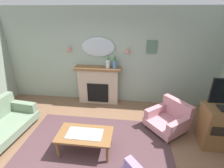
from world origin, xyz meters
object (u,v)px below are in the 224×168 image
Objects in this scene: mantel_vase_centre at (108,62)px; tv_cabinet at (222,127)px; fireplace at (98,85)px; wall_mirror at (98,47)px; wall_sconce_left at (69,49)px; wall_sconce_right at (128,50)px; mantel_vase_left at (115,62)px; coffee_table at (85,136)px; framed_picture at (152,47)px; armchair_by_coffee_table at (169,118)px.

mantel_vase_centre is 3.12m from tv_cabinet.
wall_mirror is at bearing 90.00° from fireplace.
wall_sconce_left is 1.70m from wall_sconce_right.
mantel_vase_left is at bearing 149.40° from tv_cabinet.
mantel_vase_centre is 2.84× the size of wall_sconce_right.
wall_sconce_left is 2.64m from coffee_table.
coffee_table is (-1.38, -2.16, -1.37)m from framed_picture.
coffee_table is 2.86m from tv_cabinet.
mantel_vase_centre is 1.10× the size of framed_picture.
tv_cabinet is (3.77, -1.55, -1.21)m from wall_sconce_left.
armchair_by_coffee_table is at bearing -46.41° from wall_sconce_right.
coffee_table is 2.06m from armchair_by_coffee_table.
armchair_by_coffee_table is (1.83, 0.95, -0.08)m from coffee_table.
framed_picture reaches higher than fireplace.
tv_cabinet is (1.42, -1.61, -1.30)m from framed_picture.
mantel_vase_centre is at bearing -5.39° from fireplace.
wall_mirror is 0.84× the size of armchair_by_coffee_table.
wall_sconce_right is 0.66m from framed_picture.
wall_sconce_right reaches higher than fireplace.
wall_mirror reaches higher than armchair_by_coffee_table.
wall_sconce_right is at bearing 0.00° from wall_sconce_left.
mantel_vase_centre is 2.21m from coffee_table.
framed_picture is at bearing 8.53° from mantel_vase_centre.
fireplace reaches higher than coffee_table.
wall_mirror is (0.00, 0.14, 1.14)m from fireplace.
framed_picture is 1.94m from armchair_by_coffee_table.
armchair_by_coffee_table is at bearing 157.83° from tv_cabinet.
wall_sconce_left is at bearing 174.04° from mantel_vase_centre.
tv_cabinet is at bearing -36.84° from wall_sconce_right.
wall_sconce_left is (-0.85, 0.09, 1.09)m from fireplace.
wall_sconce_left is at bearing 114.73° from coffee_table.
tv_cabinet reaches higher than armchair_by_coffee_table.
tv_cabinet is (2.07, -1.55, -1.21)m from wall_sconce_right.
armchair_by_coffee_table is (1.10, -1.16, -1.35)m from wall_sconce_right.
wall_mirror reaches higher than tv_cabinet.
tv_cabinet reaches higher than coffee_table.
framed_picture is 0.33× the size of coffee_table.
wall_sconce_right reaches higher than armchair_by_coffee_table.
fireplace reaches higher than armchair_by_coffee_table.
mantel_vase_centre is at bearing 84.77° from coffee_table.
mantel_vase_centre is 0.35× the size of armchair_by_coffee_table.
mantel_vase_left is 2.77× the size of wall_sconce_left.
mantel_vase_left is at bearing -169.80° from framed_picture.
fireplace is 9.71× the size of wall_sconce_right.
fireplace is 1.42× the size of wall_mirror.
wall_sconce_left reaches higher than mantel_vase_left.
coffee_table is 1.22× the size of tv_cabinet.
wall_sconce_right is (0.85, -0.05, -0.05)m from wall_mirror.
wall_mirror is 0.87× the size of coffee_table.
wall_sconce_left reaches higher than tv_cabinet.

